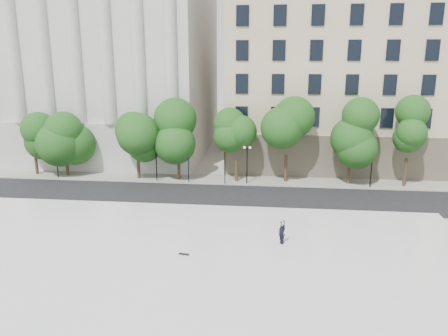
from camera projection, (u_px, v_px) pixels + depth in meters
The scene contains 12 objects.
ground at pixel (146, 286), 26.76m from camera, with size 160.00×160.00×0.00m, color #B9B7AF.
plaza at pixel (159, 260), 29.59m from camera, with size 44.00×22.00×0.45m, color white.
street at pixel (196, 196), 44.09m from camera, with size 60.00×8.00×0.02m, color black.
far_sidewalk at pixel (205, 179), 49.86m from camera, with size 60.00×4.00×0.12m, color gray.
building_west at pixel (102, 62), 62.50m from camera, with size 31.50×27.65×25.60m.
building_east at pixel (366, 76), 59.39m from camera, with size 36.00×26.15×23.00m.
traffic_light_west at pixel (188, 151), 47.48m from camera, with size 0.56×1.77×4.20m.
traffic_light_east at pixel (225, 152), 47.08m from camera, with size 0.37×1.57×4.13m.
person_lying at pixel (282, 241), 31.63m from camera, with size 0.63×0.42×1.74m, color black.
skateboard at pixel (184, 254), 29.93m from camera, with size 0.72×0.18×0.07m, color black.
street_trees at pixel (202, 136), 48.32m from camera, with size 45.68×4.63×7.83m.
lamp_posts at pixel (205, 158), 47.79m from camera, with size 35.80×0.28×4.27m.
Camera 1 is at (7.35, -23.48, 13.63)m, focal length 35.00 mm.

